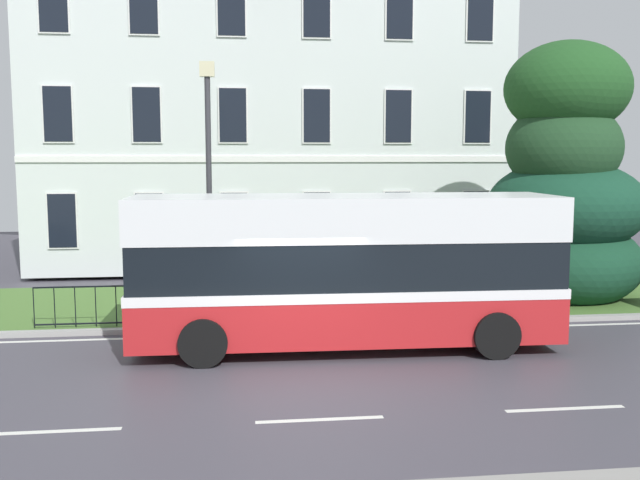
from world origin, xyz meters
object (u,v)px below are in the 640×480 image
Objects in this scene: georgian_townhouse at (268,91)px; evergreen_tree at (565,193)px; street_lamp_post at (209,171)px; single_decker_bus at (346,269)px.

georgian_townhouse is 2.29× the size of evergreen_tree.
georgian_townhouse reaches higher than street_lamp_post.
single_decker_bus is at bearing -148.21° from evergreen_tree.
evergreen_tree reaches higher than single_decker_bus.
street_lamp_post is (-1.99, -10.57, -2.89)m from georgian_townhouse.
single_decker_bus is 4.72m from street_lamp_post.
street_lamp_post is (-9.79, -1.15, 0.67)m from evergreen_tree.
georgian_townhouse is 12.73m from evergreen_tree.
evergreen_tree is at bearing -50.37° from georgian_townhouse.
single_decker_bus is (0.93, -13.67, -4.90)m from georgian_townhouse.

